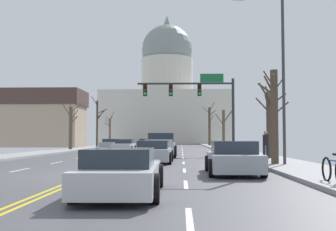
{
  "coord_description": "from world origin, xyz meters",
  "views": [
    {
      "loc": [
        3.36,
        -15.61,
        1.39
      ],
      "look_at": [
        1.85,
        32.26,
        3.94
      ],
      "focal_mm": 44.21,
      "sensor_mm": 36.0,
      "label": 1
    }
  ],
  "objects": [
    {
      "name": "bicycle_parked",
      "position": [
        7.56,
        -4.03,
        0.49
      ],
      "size": [
        0.12,
        1.77,
        0.85
      ],
      "color": "black",
      "rests_on": "ground"
    },
    {
      "name": "pedestrian_00",
      "position": [
        8.26,
        8.47,
        1.04
      ],
      "size": [
        0.35,
        0.34,
        1.63
      ],
      "color": "black",
      "rests_on": "ground"
    },
    {
      "name": "street_lamp_right",
      "position": [
        7.89,
        3.91,
        4.95
      ],
      "size": [
        2.4,
        0.24,
        8.13
      ],
      "color": "#333338",
      "rests_on": "ground"
    },
    {
      "name": "bare_tree_04",
      "position": [
        7.83,
        4.36,
        2.51
      ],
      "size": [
        0.82,
        2.06,
        4.56
      ],
      "color": "#4C3D2D",
      "rests_on": "ground"
    },
    {
      "name": "flank_building_01",
      "position": [
        -17.48,
        44.33,
        4.22
      ],
      "size": [
        12.99,
        7.48,
        8.31
      ],
      "color": "tan",
      "rests_on": "ground"
    },
    {
      "name": "bare_tree_05",
      "position": [
        -8.49,
        28.44,
        2.59
      ],
      "size": [
        2.02,
        1.73,
        5.12
      ],
      "color": "brown",
      "rests_on": "ground"
    },
    {
      "name": "sedan_oncoming_02",
      "position": [
        -2.04,
        46.61,
        0.55
      ],
      "size": [
        2.16,
        4.62,
        1.19
      ],
      "color": "silver",
      "rests_on": "ground"
    },
    {
      "name": "ground",
      "position": [
        0.0,
        -0.0,
        0.02
      ],
      "size": [
        20.0,
        180.0,
        0.2
      ],
      "color": "#49494F"
    },
    {
      "name": "bare_tree_06",
      "position": [
        7.91,
        28.41,
        2.4
      ],
      "size": [
        2.13,
        2.09,
        4.41
      ],
      "color": "brown",
      "rests_on": "ground"
    },
    {
      "name": "bare_tree_00",
      "position": [
        7.87,
        49.71,
        3.3
      ],
      "size": [
        2.06,
        1.56,
        6.84
      ],
      "color": "#4C3D2D",
      "rests_on": "ground"
    },
    {
      "name": "bare_tree_01",
      "position": [
        -8.39,
        52.22,
        2.54
      ],
      "size": [
        1.99,
        2.06,
        5.54
      ],
      "color": "brown",
      "rests_on": "ground"
    },
    {
      "name": "sedan_near_03",
      "position": [
        1.92,
        -5.56,
        0.53
      ],
      "size": [
        1.99,
        4.72,
        1.13
      ],
      "color": "silver",
      "rests_on": "ground"
    },
    {
      "name": "sedan_oncoming_00",
      "position": [
        -1.98,
        22.93,
        0.57
      ],
      "size": [
        1.99,
        4.23,
        1.23
      ],
      "color": "silver",
      "rests_on": "ground"
    },
    {
      "name": "capitol_building",
      "position": [
        0.0,
        83.51,
        10.26
      ],
      "size": [
        29.81,
        19.86,
        31.04
      ],
      "color": "beige",
      "rests_on": "ground"
    },
    {
      "name": "pickup_truck_near_00",
      "position": [
        1.9,
        14.22,
        0.76
      ],
      "size": [
        2.27,
        5.34,
        1.71
      ],
      "color": "#ADB2B7",
      "rests_on": "ground"
    },
    {
      "name": "bare_tree_03",
      "position": [
        -7.88,
        39.56,
        3.5
      ],
      "size": [
        1.86,
        1.64,
        6.69
      ],
      "color": "#423328",
      "rests_on": "ground"
    },
    {
      "name": "sedan_near_01",
      "position": [
        1.87,
        7.06,
        0.57
      ],
      "size": [
        2.08,
        4.62,
        1.21
      ],
      "color": "#9EA3A8",
      "rests_on": "ground"
    },
    {
      "name": "bare_tree_02",
      "position": [
        8.79,
        9.97,
        2.43
      ],
      "size": [
        1.91,
        1.49,
        4.91
      ],
      "color": "#423328",
      "rests_on": "ground"
    },
    {
      "name": "sedan_oncoming_01",
      "position": [
        -5.04,
        32.97,
        0.59
      ],
      "size": [
        2.01,
        4.49,
        1.23
      ],
      "color": "#9EA3A8",
      "rests_on": "ground"
    },
    {
      "name": "sedan_near_02",
      "position": [
        5.34,
        0.22,
        0.58
      ],
      "size": [
        2.06,
        4.47,
        1.25
      ],
      "color": "#9EA3A8",
      "rests_on": "ground"
    },
    {
      "name": "signal_gantry",
      "position": [
        4.73,
        17.98,
        4.78
      ],
      "size": [
        7.91,
        0.41,
        6.46
      ],
      "color": "#28282D",
      "rests_on": "ground"
    }
  ]
}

